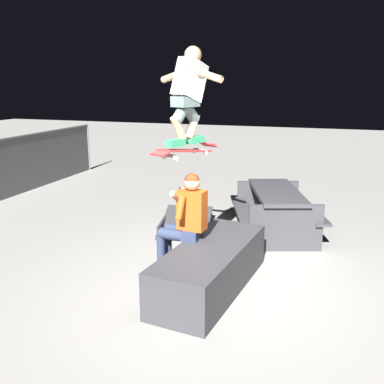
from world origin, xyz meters
name	(u,v)px	position (x,y,z in m)	size (l,w,h in m)	color
ground_plane	(221,288)	(0.00, 0.00, 0.00)	(40.00, 40.00, 0.00)	gray
ledge_box_main	(211,267)	(-0.03, 0.12, 0.28)	(2.05, 0.74, 0.55)	#38383D
person_sitting_on_ledge	(184,219)	(0.17, 0.53, 0.78)	(0.60, 0.77, 1.39)	#2D3856
skateboard	(186,151)	(0.10, 0.48, 1.67)	(1.03, 0.54, 0.13)	#B72D2D
skater_airborne	(188,91)	(0.15, 0.46, 2.36)	(0.63, 0.86, 1.12)	#2D9E66
kicker_ramp	(186,226)	(1.94, 1.13, 0.06)	(1.34, 1.05, 0.34)	#38383D
picnic_table_back	(276,205)	(2.21, -0.36, 0.50)	(2.04, 1.81, 0.75)	#38383D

